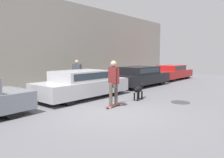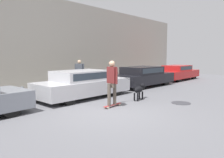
{
  "view_description": "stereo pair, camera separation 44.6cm",
  "coord_description": "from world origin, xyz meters",
  "px_view_note": "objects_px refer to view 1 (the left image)",
  "views": [
    {
      "loc": [
        -5.71,
        -4.6,
        1.97
      ],
      "look_at": [
        1.59,
        1.3,
        0.95
      ],
      "focal_mm": 35.0,
      "sensor_mm": 36.0,
      "label": 1
    },
    {
      "loc": [
        -5.42,
        -4.94,
        1.97
      ],
      "look_at": [
        1.59,
        1.3,
        0.95
      ],
      "focal_mm": 35.0,
      "sensor_mm": 36.0,
      "label": 2
    }
  ],
  "objects_px": {
    "parked_car_3": "(172,72)",
    "dog": "(139,89)",
    "pedestrian_with_bag": "(77,73)",
    "parked_car_2": "(140,76)",
    "skateboarder": "(114,80)",
    "fire_hydrant": "(22,96)",
    "parked_car_1": "(82,84)"
  },
  "relations": [
    {
      "from": "skateboarder",
      "to": "fire_hydrant",
      "type": "bearing_deg",
      "value": 122.35
    },
    {
      "from": "parked_car_2",
      "to": "skateboarder",
      "type": "height_order",
      "value": "skateboarder"
    },
    {
      "from": "parked_car_3",
      "to": "pedestrian_with_bag",
      "type": "xyz_separation_m",
      "value": [
        -8.79,
        1.65,
        0.43
      ]
    },
    {
      "from": "parked_car_1",
      "to": "fire_hydrant",
      "type": "bearing_deg",
      "value": 164.36
    },
    {
      "from": "parked_car_2",
      "to": "fire_hydrant",
      "type": "relative_size",
      "value": 6.13
    },
    {
      "from": "fire_hydrant",
      "to": "parked_car_1",
      "type": "bearing_deg",
      "value": -16.94
    },
    {
      "from": "parked_car_1",
      "to": "fire_hydrant",
      "type": "xyz_separation_m",
      "value": [
        -2.56,
        0.78,
        -0.24
      ]
    },
    {
      "from": "parked_car_3",
      "to": "skateboarder",
      "type": "distance_m",
      "value": 10.76
    },
    {
      "from": "dog",
      "to": "pedestrian_with_bag",
      "type": "distance_m",
      "value": 3.94
    },
    {
      "from": "parked_car_2",
      "to": "skateboarder",
      "type": "relative_size",
      "value": 1.71
    },
    {
      "from": "dog",
      "to": "fire_hydrant",
      "type": "xyz_separation_m",
      "value": [
        -3.86,
        3.02,
        -0.07
      ]
    },
    {
      "from": "parked_car_1",
      "to": "parked_car_2",
      "type": "xyz_separation_m",
      "value": [
        5.03,
        0.0,
        0.01
      ]
    },
    {
      "from": "parked_car_1",
      "to": "fire_hydrant",
      "type": "height_order",
      "value": "parked_car_1"
    },
    {
      "from": "parked_car_2",
      "to": "fire_hydrant",
      "type": "xyz_separation_m",
      "value": [
        -7.59,
        0.78,
        -0.25
      ]
    },
    {
      "from": "dog",
      "to": "fire_hydrant",
      "type": "distance_m",
      "value": 4.9
    },
    {
      "from": "parked_car_3",
      "to": "parked_car_1",
      "type": "bearing_deg",
      "value": -178.85
    },
    {
      "from": "dog",
      "to": "skateboarder",
      "type": "bearing_deg",
      "value": 170.46
    },
    {
      "from": "parked_car_3",
      "to": "dog",
      "type": "height_order",
      "value": "parked_car_3"
    },
    {
      "from": "skateboarder",
      "to": "parked_car_1",
      "type": "bearing_deg",
      "value": 75.66
    },
    {
      "from": "pedestrian_with_bag",
      "to": "fire_hydrant",
      "type": "bearing_deg",
      "value": -18.59
    },
    {
      "from": "parked_car_2",
      "to": "dog",
      "type": "relative_size",
      "value": 3.74
    },
    {
      "from": "parked_car_1",
      "to": "parked_car_3",
      "type": "bearing_deg",
      "value": 1.29
    },
    {
      "from": "parked_car_1",
      "to": "parked_car_3",
      "type": "distance_m",
      "value": 9.99
    },
    {
      "from": "parked_car_3",
      "to": "skateboarder",
      "type": "height_order",
      "value": "skateboarder"
    },
    {
      "from": "parked_car_1",
      "to": "pedestrian_with_bag",
      "type": "height_order",
      "value": "pedestrian_with_bag"
    },
    {
      "from": "parked_car_2",
      "to": "skateboarder",
      "type": "xyz_separation_m",
      "value": [
        -5.55,
        -2.26,
        0.39
      ]
    },
    {
      "from": "parked_car_3",
      "to": "dog",
      "type": "relative_size",
      "value": 3.72
    },
    {
      "from": "parked_car_2",
      "to": "pedestrian_with_bag",
      "type": "height_order",
      "value": "pedestrian_with_bag"
    },
    {
      "from": "skateboarder",
      "to": "fire_hydrant",
      "type": "xyz_separation_m",
      "value": [
        -2.04,
        3.04,
        -0.64
      ]
    },
    {
      "from": "dog",
      "to": "fire_hydrant",
      "type": "relative_size",
      "value": 1.64
    },
    {
      "from": "skateboarder",
      "to": "parked_car_3",
      "type": "bearing_deg",
      "value": 10.62
    },
    {
      "from": "parked_car_2",
      "to": "dog",
      "type": "distance_m",
      "value": 4.36
    }
  ]
}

